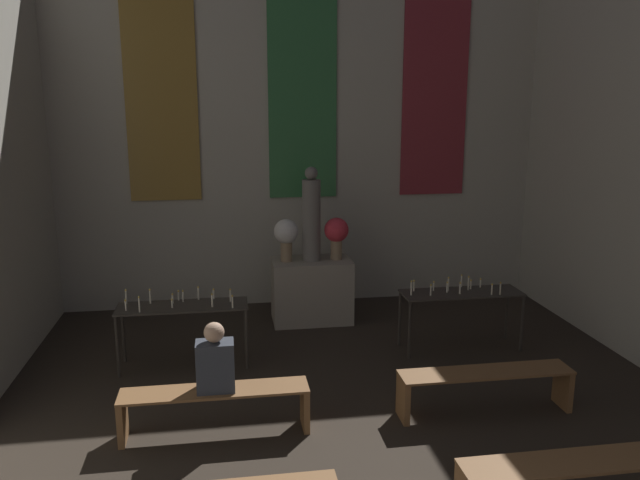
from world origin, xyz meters
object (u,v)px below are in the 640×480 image
Objects in this scene: altar at (312,290)px; flower_vase_right at (336,233)px; candle_rack_right at (461,298)px; pew_second_right at (573,476)px; person_seated at (215,361)px; pew_back_right at (485,383)px; flower_vase_left at (286,235)px; statue at (311,217)px; pew_back_left at (215,402)px; candle_rack_left at (183,312)px.

flower_vase_right is (0.37, 0.00, 0.85)m from altar.
altar is 0.73× the size of candle_rack_right.
flower_vase_right reaches higher than pew_second_right.
pew_second_right is at bearing -77.87° from flower_vase_right.
person_seated is (-3.13, -1.71, 0.07)m from candle_rack_right.
candle_rack_right is 0.86× the size of pew_back_right.
flower_vase_left is at bearing 180.00° from altar.
statue reaches higher than pew_back_left.
flower_vase_right is 3.66m from pew_back_left.
pew_back_right is 2.66× the size of person_seated.
flower_vase_left is (-0.37, 0.00, 0.85)m from altar.
flower_vase_right is 0.39× the size of candle_rack_left.
candle_rack_left reaches higher than pew_second_right.
altar is 4.92m from pew_second_right.
statue is 3.57m from pew_back_right.
candle_rack_right is at bearing -43.99° from flower_vase_right.
statue is at bearing 0.00° from altar.
person_seated reaches higher than altar.
candle_rack_left is at bearing 102.85° from pew_back_left.
person_seated reaches higher than pew_second_right.
flower_vase_left is 0.73m from flower_vase_right.
altar is 0.63× the size of pew_second_right.
flower_vase_right is 0.34× the size of pew_second_right.
pew_back_right is at bearing -71.65° from flower_vase_right.
statue reaches higher than pew_back_right.
person_seated is (0.41, -1.71, 0.07)m from candle_rack_left.
flower_vase_right is at bearing 60.49° from person_seated.
candle_rack_left is at bearing 133.06° from pew_second_right.
pew_back_left is at bearing -180.00° from person_seated.
flower_vase_left reaches higher than candle_rack_right.
statue reaches higher than flower_vase_left.
flower_vase_right is at bearing 0.00° from statue.
pew_back_left is at bearing -108.35° from flower_vase_left.
flower_vase_right is at bearing 0.00° from altar.
pew_second_right is 3.22m from pew_back_left.
flower_vase_right is at bearing 32.28° from candle_rack_left.
candle_rack_right is 3.60m from pew_back_left.
candle_rack_right is at bearing 28.50° from pew_back_left.
flower_vase_left is at bearing 71.65° from pew_back_left.
flower_vase_left is at bearing 110.30° from pew_second_right.
flower_vase_left is 1.00× the size of flower_vase_right.
pew_second_right is at bearing -90.00° from pew_back_right.
person_seated is at bearing 0.00° from pew_back_left.
altar is at bearing 65.95° from person_seated.
flower_vase_right reaches higher than candle_rack_right.
candle_rack_right is (1.40, -1.35, -0.62)m from flower_vase_right.
pew_second_right is at bearing -73.70° from statue.
person_seated reaches higher than pew_back_right.
pew_back_right is at bearing 0.00° from pew_back_left.
pew_back_right is (1.38, -3.06, -1.23)m from statue.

